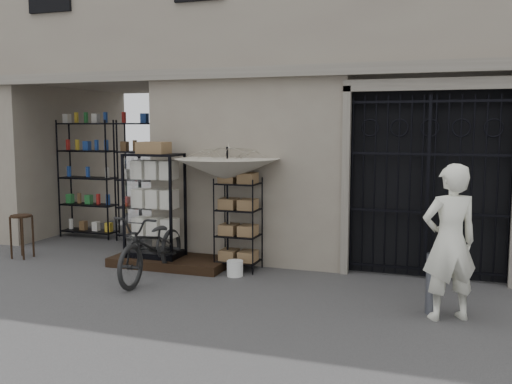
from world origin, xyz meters
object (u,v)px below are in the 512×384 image
at_px(display_cabinet, 155,211).
at_px(shopkeeper, 447,319).
at_px(white_bucket, 235,268).
at_px(steel_bollard, 431,284).
at_px(wire_rack, 238,225).
at_px(market_umbrella, 227,164).
at_px(bicycle, 153,278).
at_px(wooden_stool, 22,235).

height_order(display_cabinet, shopkeeper, display_cabinet).
xyz_separation_m(white_bucket, steel_bollard, (3.02, -0.88, 0.27)).
xyz_separation_m(wire_rack, market_umbrella, (-0.18, -0.02, 1.01)).
xyz_separation_m(bicycle, shopkeeper, (4.37, -0.47, 0.00)).
relative_size(wire_rack, bicycle, 0.77).
bearing_deg(steel_bollard, white_bucket, 163.82).
height_order(bicycle, shopkeeper, bicycle).
bearing_deg(market_umbrella, shopkeeper, -22.00).
relative_size(steel_bollard, shopkeeper, 0.40).
height_order(bicycle, wooden_stool, bicycle).
height_order(white_bucket, steel_bollard, steel_bollard).
height_order(wooden_stool, steel_bollard, wooden_stool).
distance_m(white_bucket, wooden_stool, 4.10).
height_order(display_cabinet, steel_bollard, display_cabinet).
relative_size(market_umbrella, wooden_stool, 3.12).
bearing_deg(shopkeeper, market_umbrella, -49.26).
xyz_separation_m(wire_rack, bicycle, (-1.06, -0.96, -0.75)).
height_order(market_umbrella, white_bucket, market_umbrella).
bearing_deg(bicycle, wire_rack, 40.75).
bearing_deg(market_umbrella, display_cabinet, -173.20).
bearing_deg(white_bucket, shopkeeper, -17.70).
relative_size(wooden_stool, shopkeeper, 0.41).
xyz_separation_m(wooden_stool, shopkeeper, (7.31, -0.95, -0.41)).
xyz_separation_m(display_cabinet, shopkeeper, (4.77, -1.26, -0.94)).
xyz_separation_m(wire_rack, white_bucket, (0.10, -0.41, -0.63)).
distance_m(wooden_stool, shopkeeper, 7.38).
bearing_deg(display_cabinet, market_umbrella, 23.24).
xyz_separation_m(display_cabinet, wooden_stool, (-2.54, -0.31, -0.53)).
height_order(white_bucket, shopkeeper, white_bucket).
bearing_deg(market_umbrella, bicycle, -133.03).
distance_m(market_umbrella, wooden_stool, 4.07).
bearing_deg(display_cabinet, shopkeeper, 1.64).
height_order(wire_rack, steel_bollard, wire_rack).
relative_size(display_cabinet, white_bucket, 7.37).
height_order(market_umbrella, bicycle, market_umbrella).
distance_m(market_umbrella, shopkeeper, 4.16).
bearing_deg(wooden_stool, white_bucket, 1.12).
distance_m(market_umbrella, bicycle, 2.18).
distance_m(bicycle, steel_bollard, 4.20).
bearing_deg(white_bucket, wire_rack, 103.10).
bearing_deg(wire_rack, market_umbrella, 176.08).
relative_size(white_bucket, steel_bollard, 0.33).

